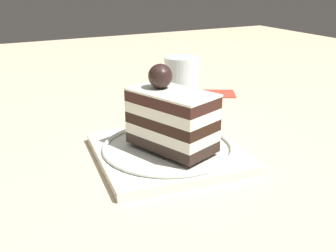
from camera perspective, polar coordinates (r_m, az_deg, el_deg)
ground_plane at (r=0.62m, az=-2.89°, el=-4.33°), size 2.40×2.40×0.00m
dessert_plate at (r=0.61m, az=-0.00°, el=-3.51°), size 0.23×0.23×0.02m
cake_slice at (r=0.59m, az=0.46°, el=1.27°), size 0.11×0.14×0.12m
fork at (r=0.68m, az=-2.79°, el=0.19°), size 0.06×0.10×0.00m
drink_glass_near at (r=0.78m, az=1.84°, el=5.00°), size 0.06×0.06×0.11m
folded_napkin at (r=0.94m, az=5.79°, el=4.59°), size 0.13×0.11×0.00m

